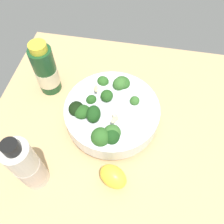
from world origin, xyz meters
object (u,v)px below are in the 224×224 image
at_px(lemon_wedge, 113,177).
at_px(bottle_short, 28,167).
at_px(bowl_of_broccoli, 111,113).
at_px(bottle_tall, 46,71).

relative_size(lemon_wedge, bottle_short, 0.36).
bearing_deg(bottle_short, bowl_of_broccoli, -37.52).
distance_m(bowl_of_broccoli, bottle_short, 0.22).
distance_m(lemon_wedge, bottle_short, 0.17).
distance_m(bowl_of_broccoli, bottle_tall, 0.20).
relative_size(bowl_of_broccoli, lemon_wedge, 3.67).
bearing_deg(bottle_tall, lemon_wedge, -136.12).
distance_m(lemon_wedge, bottle_tall, 0.31).
xyz_separation_m(bowl_of_broccoli, bottle_short, (-0.17, 0.13, 0.03)).
bearing_deg(bottle_tall, bowl_of_broccoli, -113.13).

